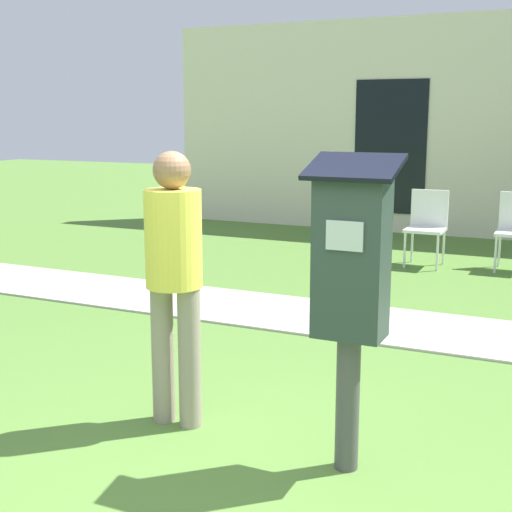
% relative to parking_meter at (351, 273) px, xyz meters
% --- Properties ---
extents(ground_plane, '(40.00, 40.00, 0.00)m').
position_rel_parking_meter_xyz_m(ground_plane, '(-0.34, -0.54, -1.02)').
color(ground_plane, '#517A33').
extents(sidewalk, '(12.00, 1.10, 0.02)m').
position_rel_parking_meter_xyz_m(sidewalk, '(-0.34, 2.53, -1.01)').
color(sidewalk, '#B7B2A8').
rests_on(sidewalk, ground).
extents(building_facade, '(10.00, 0.26, 3.20)m').
position_rel_parking_meter_xyz_m(building_facade, '(-0.34, 7.60, 0.58)').
color(building_facade, beige).
rests_on(building_facade, ground).
extents(parking_meter, '(0.44, 0.31, 1.59)m').
position_rel_parking_meter_xyz_m(parking_meter, '(0.00, 0.00, 0.00)').
color(parking_meter, '#4C4C4C').
rests_on(parking_meter, ground).
extents(person_standing, '(0.32, 0.32, 1.58)m').
position_rel_parking_meter_xyz_m(person_standing, '(-1.06, 0.10, -0.09)').
color(person_standing, gray).
rests_on(person_standing, ground).
extents(outdoor_chair_left, '(0.44, 0.44, 0.90)m').
position_rel_parking_meter_xyz_m(outdoor_chair_left, '(-0.69, 5.24, -0.49)').
color(outdoor_chair_left, white).
rests_on(outdoor_chair_left, ground).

